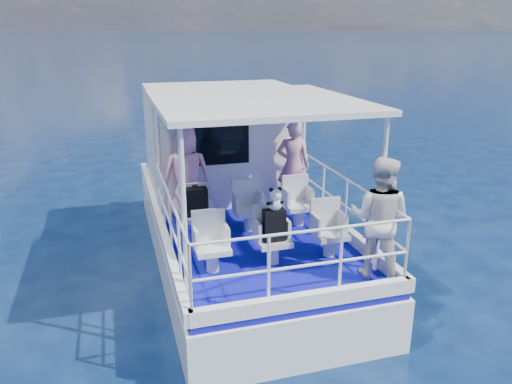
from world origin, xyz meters
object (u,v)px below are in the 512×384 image
passenger_stbd_aft (379,218)px  panda (275,199)px  backpack_center (274,225)px  passenger_port_fwd (187,175)px

passenger_stbd_aft → panda: size_ratio=5.15×
passenger_stbd_aft → panda: 1.44m
backpack_center → panda: bearing=-34.1°
passenger_port_fwd → panda: (0.92, -2.12, 0.17)m
passenger_port_fwd → backpack_center: passenger_port_fwd is taller
passenger_stbd_aft → backpack_center: bearing=13.5°
passenger_stbd_aft → panda: (-1.24, 0.71, 0.16)m
backpack_center → panda: 0.40m
panda → passenger_stbd_aft: bearing=-29.9°
passenger_port_fwd → panda: bearing=115.2°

